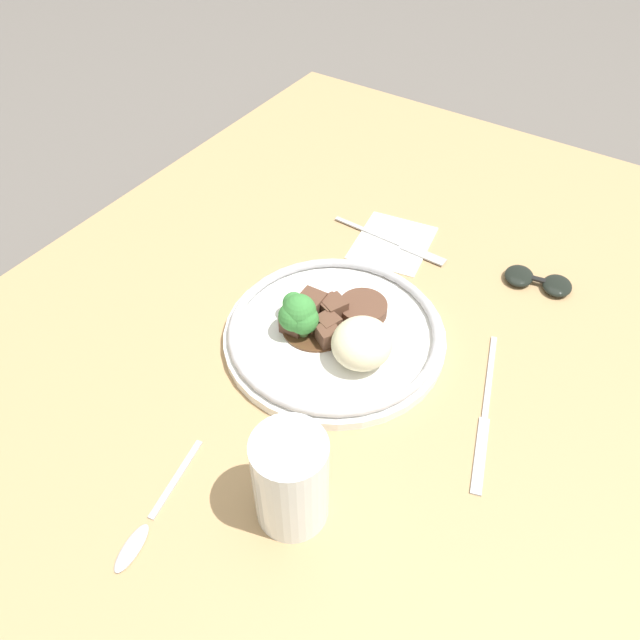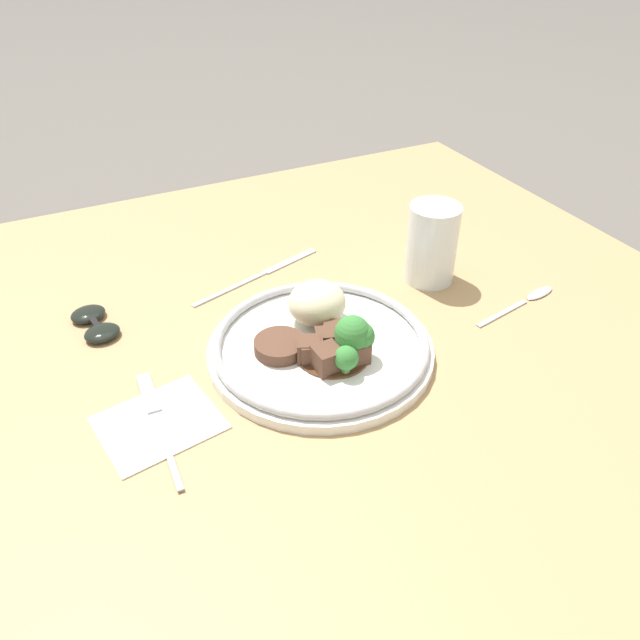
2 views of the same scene
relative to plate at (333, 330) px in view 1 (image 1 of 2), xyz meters
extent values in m
plane|color=#5B5651|center=(-0.04, 0.05, -0.05)|extent=(8.00, 8.00, 0.00)
cube|color=tan|center=(-0.04, 0.05, -0.04)|extent=(1.22, 1.04, 0.03)
cube|color=silver|center=(-0.22, -0.03, -0.02)|extent=(0.14, 0.13, 0.00)
cylinder|color=white|center=(0.00, 0.00, -0.01)|extent=(0.28, 0.28, 0.01)
torus|color=#B2B2B7|center=(0.00, 0.00, 0.00)|extent=(0.27, 0.27, 0.01)
ellipsoid|color=beige|center=(0.02, 0.05, 0.02)|extent=(0.08, 0.07, 0.06)
cylinder|color=brown|center=(-0.05, 0.01, 0.00)|extent=(0.06, 0.06, 0.02)
cylinder|color=#51331E|center=(0.00, -0.02, -0.01)|extent=(0.09, 0.09, 0.00)
cube|color=brown|center=(-0.03, -0.02, 0.01)|extent=(0.04, 0.04, 0.03)
cube|color=brown|center=(0.02, -0.05, 0.01)|extent=(0.03, 0.03, 0.03)
cube|color=brown|center=(-0.03, -0.02, 0.01)|extent=(0.04, 0.04, 0.03)
cube|color=brown|center=(0.00, -0.01, 0.01)|extent=(0.03, 0.03, 0.03)
cube|color=brown|center=(-0.02, -0.04, 0.01)|extent=(0.03, 0.03, 0.03)
cube|color=brown|center=(0.02, 0.00, 0.01)|extent=(0.03, 0.03, 0.03)
cylinder|color=#669E51|center=(0.03, -0.04, 0.00)|extent=(0.01, 0.01, 0.02)
sphere|color=#387F38|center=(0.03, -0.04, 0.03)|extent=(0.04, 0.04, 0.04)
cylinder|color=#669E51|center=(0.02, -0.03, 0.00)|extent=(0.01, 0.01, 0.01)
sphere|color=#387F38|center=(0.02, -0.03, 0.02)|extent=(0.04, 0.04, 0.04)
cylinder|color=#669E51|center=(0.02, -0.04, 0.00)|extent=(0.02, 0.02, 0.02)
sphere|color=#387F38|center=(0.02, -0.04, 0.03)|extent=(0.04, 0.04, 0.04)
cylinder|color=#669E51|center=(0.00, -0.06, 0.00)|extent=(0.01, 0.01, 0.01)
sphere|color=#387F38|center=(0.00, -0.06, 0.02)|extent=(0.03, 0.03, 0.03)
cylinder|color=#669E51|center=(0.02, -0.04, 0.00)|extent=(0.02, 0.02, 0.02)
sphere|color=#387F38|center=(0.02, -0.04, 0.03)|extent=(0.04, 0.04, 0.04)
cylinder|color=yellow|center=(0.22, 0.09, 0.03)|extent=(0.07, 0.07, 0.09)
cylinder|color=white|center=(0.22, 0.09, 0.04)|extent=(0.07, 0.07, 0.12)
cube|color=#ADADB2|center=(-0.22, -0.08, -0.02)|extent=(0.01, 0.12, 0.00)
cube|color=#ADADB2|center=(-0.22, 0.02, -0.02)|extent=(0.02, 0.07, 0.00)
cube|color=#ADADB2|center=(-0.05, 0.19, -0.02)|extent=(0.13, 0.05, 0.00)
cube|color=#ADADB2|center=(0.06, 0.23, -0.02)|extent=(0.10, 0.04, 0.00)
cube|color=#ADADB2|center=(0.26, -0.03, -0.02)|extent=(0.10, 0.03, 0.00)
ellipsoid|color=#ADADB2|center=(0.34, -0.02, -0.02)|extent=(0.06, 0.03, 0.01)
ellipsoid|color=black|center=(-0.25, 0.16, -0.01)|extent=(0.05, 0.05, 0.01)
ellipsoid|color=black|center=(-0.25, 0.21, -0.01)|extent=(0.05, 0.05, 0.01)
cube|color=black|center=(-0.25, 0.18, -0.01)|extent=(0.01, 0.02, 0.00)
camera|label=1|loc=(0.46, 0.28, 0.57)|focal=35.00mm
camera|label=2|loc=(-0.28, -0.55, 0.48)|focal=35.00mm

